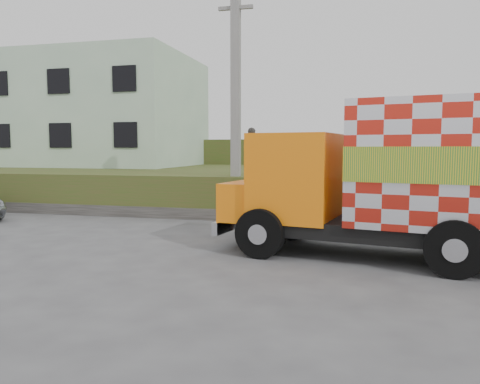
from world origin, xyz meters
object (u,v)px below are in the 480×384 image
(cargo_truck, at_px, (414,180))
(cow, at_px, (242,216))
(utility_pole, at_px, (236,101))
(pedestrian, at_px, (252,151))

(cargo_truck, bearing_deg, cow, 173.36)
(utility_pole, relative_size, pedestrian, 4.57)
(utility_pole, xyz_separation_m, pedestrian, (0.23, 1.49, -1.70))
(cow, bearing_deg, cargo_truck, -34.29)
(utility_pole, relative_size, cargo_truck, 0.99)
(cargo_truck, bearing_deg, pedestrian, 138.50)
(utility_pole, distance_m, pedestrian, 2.27)
(cargo_truck, xyz_separation_m, pedestrian, (-5.10, 6.45, 0.59))
(utility_pole, height_order, cow, utility_pole)
(utility_pole, height_order, cargo_truck, utility_pole)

